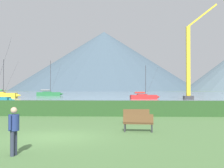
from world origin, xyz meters
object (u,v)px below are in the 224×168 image
(sailboat_slip_0, at_px, (1,95))
(person_seated_viewer, at_px, (14,127))
(sailboat_slip_3, at_px, (144,97))
(park_bench_under_tree, at_px, (136,115))
(park_bench_near_path, at_px, (138,122))
(dock_crane, at_px, (189,66))
(sailboat_slip_2, at_px, (49,94))

(sailboat_slip_0, relative_size, person_seated_viewer, 6.03)
(sailboat_slip_3, bearing_deg, person_seated_viewer, -105.92)
(sailboat_slip_3, bearing_deg, park_bench_under_tree, -102.11)
(sailboat_slip_0, bearing_deg, park_bench_near_path, -66.67)
(park_bench_under_tree, relative_size, dock_crane, 0.08)
(sailboat_slip_0, bearing_deg, dock_crane, -18.07)
(park_bench_near_path, height_order, park_bench_under_tree, same)
(sailboat_slip_3, height_order, person_seated_viewer, sailboat_slip_3)
(sailboat_slip_3, distance_m, park_bench_under_tree, 47.20)
(sailboat_slip_2, height_order, park_bench_under_tree, sailboat_slip_2)
(park_bench_near_path, distance_m, dock_crane, 50.71)
(sailboat_slip_3, height_order, park_bench_under_tree, sailboat_slip_3)
(park_bench_under_tree, bearing_deg, dock_crane, 69.37)
(park_bench_near_path, relative_size, dock_crane, 0.08)
(sailboat_slip_0, xyz_separation_m, park_bench_near_path, (32.68, -58.37, -0.23))
(sailboat_slip_2, xyz_separation_m, sailboat_slip_3, (29.75, -29.87, -0.18))
(sailboat_slip_0, xyz_separation_m, dock_crane, (46.03, -9.92, 6.50))
(sailboat_slip_0, height_order, dock_crane, dock_crane)
(sailboat_slip_2, relative_size, sailboat_slip_3, 1.54)
(sailboat_slip_3, relative_size, park_bench_near_path, 4.75)
(sailboat_slip_2, bearing_deg, sailboat_slip_0, -122.58)
(sailboat_slip_3, bearing_deg, dock_crane, -21.44)
(person_seated_viewer, bearing_deg, sailboat_slip_0, 122.60)
(sailboat_slip_0, relative_size, park_bench_near_path, 6.18)
(person_seated_viewer, bearing_deg, sailboat_slip_3, 90.63)
(park_bench_under_tree, height_order, person_seated_viewer, person_seated_viewer)
(sailboat_slip_0, height_order, sailboat_slip_3, sailboat_slip_0)
(sailboat_slip_2, distance_m, person_seated_viewer, 88.98)
(park_bench_near_path, bearing_deg, person_seated_viewer, -124.48)
(park_bench_under_tree, distance_m, person_seated_viewer, 10.42)
(sailboat_slip_3, height_order, dock_crane, dock_crane)
(sailboat_slip_3, distance_m, park_bench_near_path, 50.95)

